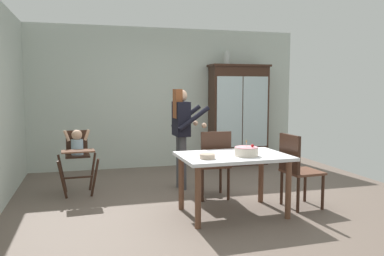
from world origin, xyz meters
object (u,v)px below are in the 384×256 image
object	(u,v)px
ceramic_vase	(227,58)
birthday_cake	(246,151)
dining_chair_far_side	(214,160)
adult_person	(182,126)
serving_bowl	(207,156)
china_cabinet	(238,115)
dining_chair_right_end	(296,165)
high_chair_with_toddler	(77,150)
dining_table	(233,163)

from	to	relation	value
ceramic_vase	birthday_cake	world-z (taller)	ceramic_vase
dining_chair_far_side	adult_person	bearing A→B (deg)	-64.55
ceramic_vase	serving_bowl	bearing A→B (deg)	-114.18
china_cabinet	dining_chair_far_side	distance (m)	2.59
dining_chair_far_side	dining_chair_right_end	size ratio (longest dim) A/B	1.00
adult_person	serving_bowl	xyz separation A→B (m)	(-0.08, -1.53, -0.20)
high_chair_with_toddler	birthday_cake	bearing A→B (deg)	-41.41
high_chair_with_toddler	birthday_cake	world-z (taller)	high_chair_with_toddler
serving_bowl	dining_chair_right_end	distance (m)	1.29
high_chair_with_toddler	dining_chair_far_side	xyz separation A→B (m)	(1.83, -0.77, -0.10)
high_chair_with_toddler	dining_chair_right_end	bearing A→B (deg)	-30.58
high_chair_with_toddler	serving_bowl	xyz separation A→B (m)	(1.46, -1.60, 0.11)
ceramic_vase	china_cabinet	bearing A→B (deg)	-0.82
china_cabinet	high_chair_with_toddler	size ratio (longest dim) A/B	2.11
ceramic_vase	dining_chair_far_side	distance (m)	2.90
high_chair_with_toddler	serving_bowl	distance (m)	2.17
dining_table	dining_chair_far_side	size ratio (longest dim) A/B	1.37
dining_chair_far_side	dining_chair_right_end	bearing A→B (deg)	146.68
birthday_cake	dining_chair_right_end	world-z (taller)	dining_chair_right_end
birthday_cake	dining_chair_far_side	distance (m)	0.83
china_cabinet	ceramic_vase	xyz separation A→B (m)	(-0.26, 0.00, 1.12)
china_cabinet	adult_person	distance (m)	2.18
birthday_cake	dining_chair_right_end	xyz separation A→B (m)	(0.75, 0.14, -0.24)
serving_bowl	dining_chair_right_end	bearing A→B (deg)	8.46
dining_table	ceramic_vase	bearing A→B (deg)	71.13
adult_person	dining_chair_right_end	xyz separation A→B (m)	(1.18, -1.34, -0.41)
birthday_cake	dining_chair_far_side	xyz separation A→B (m)	(-0.14, 0.79, -0.24)
birthday_cake	dining_chair_far_side	size ratio (longest dim) A/B	0.29
china_cabinet	ceramic_vase	distance (m)	1.15
adult_person	serving_bowl	world-z (taller)	adult_person
high_chair_with_toddler	birthday_cake	distance (m)	2.51
ceramic_vase	adult_person	world-z (taller)	ceramic_vase
dining_table	birthday_cake	bearing A→B (deg)	-46.99
birthday_cake	serving_bowl	distance (m)	0.51
dining_table	dining_chair_right_end	world-z (taller)	dining_chair_right_end
ceramic_vase	dining_chair_far_side	xyz separation A→B (m)	(-1.00, -2.22, -1.57)
china_cabinet	serving_bowl	size ratio (longest dim) A/B	11.15
adult_person	dining_chair_far_side	size ratio (longest dim) A/B	1.59
high_chair_with_toddler	serving_bowl	bearing A→B (deg)	-50.71
dining_table	serving_bowl	world-z (taller)	serving_bowl
dining_table	dining_chair_far_side	distance (m)	0.67
ceramic_vase	birthday_cake	bearing A→B (deg)	-106.09
dining_chair_right_end	dining_chair_far_side	bearing A→B (deg)	49.81
ceramic_vase	birthday_cake	xyz separation A→B (m)	(-0.87, -3.00, -1.33)
high_chair_with_toddler	adult_person	distance (m)	1.57
serving_bowl	ceramic_vase	bearing A→B (deg)	65.82
adult_person	dining_chair_far_side	bearing A→B (deg)	-160.02
serving_bowl	dining_chair_right_end	world-z (taller)	dining_chair_right_end
ceramic_vase	dining_chair_far_side	world-z (taller)	ceramic_vase
china_cabinet	high_chair_with_toddler	bearing A→B (deg)	-154.95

